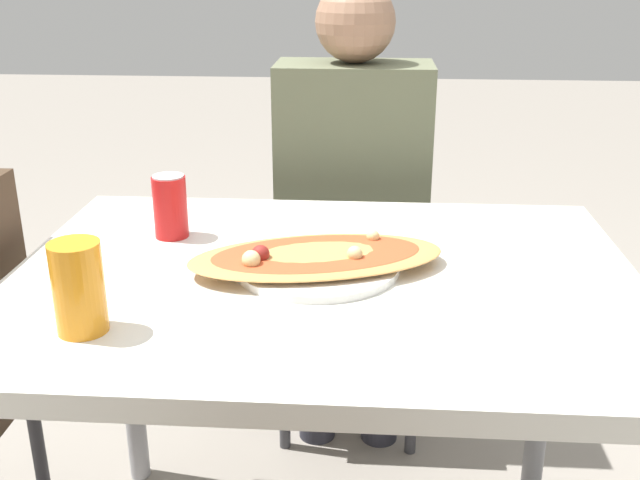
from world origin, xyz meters
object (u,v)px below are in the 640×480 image
(person_seated, at_px, (352,189))
(drink_glass, at_px, (79,288))
(pizza_main, at_px, (316,259))
(soda_can, at_px, (170,206))
(dining_table, at_px, (323,314))
(chair_far_seated, at_px, (352,250))

(person_seated, distance_m, drink_glass, 0.95)
(pizza_main, bearing_deg, soda_can, 153.93)
(drink_glass, bearing_deg, dining_table, 34.78)
(drink_glass, bearing_deg, pizza_main, 37.82)
(chair_far_seated, height_order, drink_glass, drink_glass)
(soda_can, relative_size, drink_glass, 0.89)
(pizza_main, bearing_deg, drink_glass, -142.18)
(person_seated, height_order, soda_can, person_seated)
(dining_table, distance_m, drink_glass, 0.44)
(person_seated, xyz_separation_m, soda_can, (-0.34, -0.47, 0.10))
(chair_far_seated, bearing_deg, drink_glass, 68.99)
(person_seated, xyz_separation_m, pizza_main, (-0.05, -0.61, 0.06))
(dining_table, xyz_separation_m, chair_far_seated, (0.03, 0.74, -0.17))
(person_seated, bearing_deg, dining_table, 86.94)
(dining_table, xyz_separation_m, soda_can, (-0.31, 0.16, 0.14))
(pizza_main, relative_size, soda_can, 3.95)
(dining_table, bearing_deg, soda_can, 152.45)
(person_seated, relative_size, soda_can, 9.66)
(pizza_main, distance_m, soda_can, 0.33)
(person_seated, bearing_deg, chair_far_seated, -90.00)
(dining_table, distance_m, chair_far_seated, 0.76)
(person_seated, height_order, drink_glass, person_seated)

